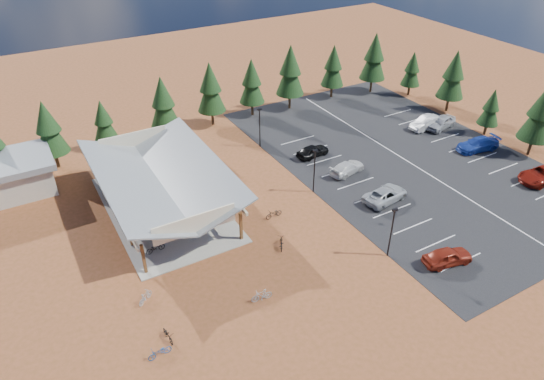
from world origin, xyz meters
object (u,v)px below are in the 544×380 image
object	(u,v)px
lamp_post_0	(392,229)
trash_bin_0	(221,205)
bike_3	(125,178)
bike_2	(131,209)
bike_7	(153,170)
car_6	(543,175)
car_9	(426,123)
bike_5	(194,213)
car_8	(441,122)
trash_bin_1	(217,194)
car_7	(478,144)
bike_pavilion	(160,177)
bike_6	(170,186)
bike_9	(145,297)
outbuilding	(0,178)
bike_16	(274,214)
bike_1	(154,227)
lamp_post_1	(314,168)
bike_10	(160,352)
lamp_post_2	(260,125)
bike_0	(155,248)
bike_8	(168,335)
bike_4	(214,218)
car_2	(385,195)
bike_13	(262,295)
car_0	(448,256)
bike_14	(235,186)
bike_15	(219,183)
bike_12	(281,243)
car_3	(347,168)
car_4	(313,151)

from	to	relation	value
lamp_post_0	trash_bin_0	bearing A→B (deg)	125.35
bike_3	trash_bin_0	bearing A→B (deg)	-149.16
lamp_post_0	bike_2	size ratio (longest dim) A/B	3.10
bike_7	car_6	size ratio (longest dim) A/B	0.31
car_6	car_9	bearing A→B (deg)	-169.73
bike_5	lamp_post_0	bearing A→B (deg)	-121.44
lamp_post_0	car_8	bearing A→B (deg)	34.86
trash_bin_1	car_7	size ratio (longest dim) A/B	0.17
bike_pavilion	bike_6	world-z (taller)	bike_pavilion
trash_bin_0	car_8	xyz separation A→B (m)	(33.56, 2.37, 0.43)
bike_3	bike_9	bearing A→B (deg)	164.60
outbuilding	lamp_post_0	distance (m)	40.32
bike_16	bike_1	bearing A→B (deg)	-112.11
lamp_post_1	car_7	world-z (taller)	lamp_post_1
bike_10	bike_16	distance (m)	18.56
lamp_post_2	bike_0	world-z (taller)	lamp_post_2
bike_7	bike_8	world-z (taller)	bike_7
trash_bin_1	bike_1	distance (m)	8.08
trash_bin_0	bike_4	world-z (taller)	bike_4
trash_bin_0	car_2	world-z (taller)	car_2
car_8	bike_1	bearing A→B (deg)	-98.19
bike_1	bike_13	bearing A→B (deg)	-179.29
lamp_post_1	bike_6	bearing A→B (deg)	149.12
bike_7	bike_10	size ratio (longest dim) A/B	1.03
bike_10	car_0	xyz separation A→B (m)	(25.16, -3.04, 0.33)
bike_2	car_0	distance (m)	30.54
bike_14	car_0	size ratio (longest dim) A/B	0.42
bike_7	car_9	size ratio (longest dim) A/B	0.37
lamp_post_2	bike_15	xyz separation A→B (m)	(-8.40, -5.98, -2.50)
bike_1	bike_7	bearing A→B (deg)	-36.72
lamp_post_0	car_6	xyz separation A→B (m)	(23.38, 1.10, -2.11)
bike_6	car_8	size ratio (longest dim) A/B	0.32
lamp_post_0	bike_8	size ratio (longest dim) A/B	3.04
bike_1	bike_7	xyz separation A→B (m)	(3.30, 10.32, 0.07)
bike_7	bike_15	distance (m)	8.13
bike_15	car_6	bearing A→B (deg)	-163.50
bike_1	bike_12	world-z (taller)	bike_1
outbuilding	car_3	xyz separation A→B (m)	(34.54, -14.68, -1.31)
car_7	car_9	size ratio (longest dim) A/B	1.09
bike_0	car_4	distance (m)	23.65
bike_6	bike_10	bearing A→B (deg)	141.45
bike_14	bike_15	size ratio (longest dim) A/B	1.18
trash_bin_1	bike_10	bearing A→B (deg)	-125.81
bike_4	car_4	bearing A→B (deg)	-72.83
bike_7	trash_bin_1	bearing A→B (deg)	-154.54
car_3	car_8	bearing A→B (deg)	-92.18
bike_15	car_4	size ratio (longest dim) A/B	0.38
bike_2	car_2	size ratio (longest dim) A/B	0.31
bike_7	bike_16	xyz separation A→B (m)	(7.80, -14.01, -0.18)
trash_bin_0	bike_9	distance (m)	13.78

